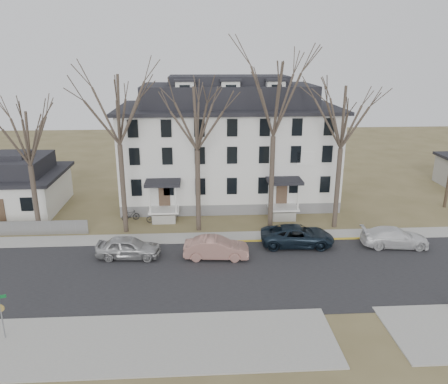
{
  "coord_description": "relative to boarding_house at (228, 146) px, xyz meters",
  "views": [
    {
      "loc": [
        -4.86,
        -23.98,
        14.17
      ],
      "look_at": [
        -2.93,
        9.0,
        3.52
      ],
      "focal_mm": 35.0,
      "sensor_mm": 36.0,
      "label": 1
    }
  ],
  "objects": [
    {
      "name": "tree_center",
      "position": [
        3.0,
        -8.15,
        5.71
      ],
      "size": [
        9.0,
        9.0,
        14.7
      ],
      "color": "#473B31",
      "rests_on": "ground"
    },
    {
      "name": "street_sign",
      "position": [
        -13.04,
        -22.14,
        -3.69
      ],
      "size": [
        0.72,
        0.72,
        2.54
      ],
      "rotation": [
        0.0,
        0.0,
        0.32
      ],
      "color": "gray",
      "rests_on": "ground"
    },
    {
      "name": "main_road",
      "position": [
        2.0,
        -15.95,
        -5.38
      ],
      "size": [
        120.0,
        10.0,
        0.04
      ],
      "primitive_type": "cube",
      "color": "#27272A",
      "rests_on": "ground"
    },
    {
      "name": "tree_mid_right",
      "position": [
        8.5,
        -8.15,
        4.22
      ],
      "size": [
        7.8,
        7.8,
        12.74
      ],
      "color": "#473B31",
      "rests_on": "ground"
    },
    {
      "name": "car_silver",
      "position": [
        -8.04,
        -13.07,
        -4.6
      ],
      "size": [
        4.69,
        2.16,
        1.56
      ],
      "primitive_type": "imported",
      "rotation": [
        0.0,
        0.0,
        1.5
      ],
      "color": "#AAAAAA",
      "rests_on": "ground"
    },
    {
      "name": "small_house",
      "position": [
        -20.0,
        -1.96,
        -3.13
      ],
      "size": [
        8.7,
        8.7,
        5.0
      ],
      "color": "silver",
      "rests_on": "ground"
    },
    {
      "name": "car_tan",
      "position": [
        -1.75,
        -13.51,
        -4.62
      ],
      "size": [
        4.74,
        1.97,
        1.52
      ],
      "primitive_type": "imported",
      "rotation": [
        0.0,
        0.0,
        1.49
      ],
      "color": "#A57367",
      "rests_on": "ground"
    },
    {
      "name": "car_white",
      "position": [
        11.86,
        -12.33,
        -4.66
      ],
      "size": [
        5.17,
        2.54,
        1.45
      ],
      "primitive_type": "imported",
      "rotation": [
        0.0,
        0.0,
        1.47
      ],
      "color": "silver",
      "rests_on": "ground"
    },
    {
      "name": "ground",
      "position": [
        2.0,
        -17.95,
        -5.38
      ],
      "size": [
        120.0,
        120.0,
        0.0
      ],
      "primitive_type": "plane",
      "color": "brown",
      "rests_on": "ground"
    },
    {
      "name": "bicycle_right",
      "position": [
        -8.95,
        -5.82,
        -4.91
      ],
      "size": [
        1.64,
        0.94,
        0.95
      ],
      "primitive_type": "imported",
      "rotation": [
        0.0,
        0.0,
        1.91
      ],
      "color": "black",
      "rests_on": "ground"
    },
    {
      "name": "near_sidewalk_left",
      "position": [
        -6.0,
        -22.95,
        -5.38
      ],
      "size": [
        20.0,
        5.0,
        0.08
      ],
      "primitive_type": "cube",
      "color": "#A09F97",
      "rests_on": "ground"
    },
    {
      "name": "far_sidewalk",
      "position": [
        2.0,
        -9.95,
        -5.38
      ],
      "size": [
        120.0,
        2.0,
        0.08
      ],
      "primitive_type": "cube",
      "color": "#A09F97",
      "rests_on": "ground"
    },
    {
      "name": "fence",
      "position": [
        -19.0,
        -8.45,
        -5.38
      ],
      "size": [
        14.0,
        0.06,
        1.2
      ],
      "primitive_type": "cube",
      "color": "gray",
      "rests_on": "ground"
    },
    {
      "name": "tree_bungalow",
      "position": [
        -16.0,
        -8.15,
        2.74
      ],
      "size": [
        6.6,
        6.6,
        10.78
      ],
      "color": "#473B31",
      "rests_on": "ground"
    },
    {
      "name": "tree_far_left",
      "position": [
        -9.0,
        -8.15,
        4.96
      ],
      "size": [
        8.4,
        8.4,
        13.72
      ],
      "color": "#473B31",
      "rests_on": "ground"
    },
    {
      "name": "boarding_house",
      "position": [
        0.0,
        0.0,
        0.0
      ],
      "size": [
        20.8,
        12.36,
        12.05
      ],
      "color": "slate",
      "rests_on": "ground"
    },
    {
      "name": "yellow_curb",
      "position": [
        7.0,
        -10.85,
        -5.38
      ],
      "size": [
        14.0,
        0.25,
        0.06
      ],
      "primitive_type": "cube",
      "color": "gold",
      "rests_on": "ground"
    },
    {
      "name": "car_navy",
      "position": [
        4.51,
        -11.71,
        -4.61
      ],
      "size": [
        5.67,
        2.83,
        1.54
      ],
      "primitive_type": "imported",
      "rotation": [
        0.0,
        0.0,
        1.52
      ],
      "color": "black",
      "rests_on": "ground"
    },
    {
      "name": "tree_mid_left",
      "position": [
        -3.0,
        -8.15,
        4.22
      ],
      "size": [
        7.8,
        7.8,
        12.74
      ],
      "color": "#473B31",
      "rests_on": "ground"
    },
    {
      "name": "bicycle_left",
      "position": [
        -6.64,
        -6.47,
        -4.92
      ],
      "size": [
        1.76,
        0.68,
        0.91
      ],
      "primitive_type": "imported",
      "rotation": [
        0.0,
        0.0,
        1.53
      ],
      "color": "black",
      "rests_on": "ground"
    }
  ]
}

